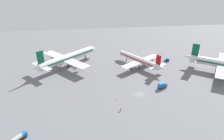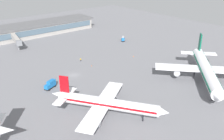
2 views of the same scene
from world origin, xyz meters
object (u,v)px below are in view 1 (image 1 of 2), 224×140
(baggage_tug, at_px, (167,60))
(fuel_truck, at_px, (19,138))
(airplane_distant, at_px, (140,60))
(safety_cone_far_side, at_px, (65,81))
(airplane_at_gate, at_px, (67,58))
(catering_truck, at_px, (162,85))
(safety_cone_near_gate, at_px, (117,99))
(safety_cone_mid_apron, at_px, (67,99))
(ground_crew_worker, at_px, (121,109))

(baggage_tug, xyz_separation_m, fuel_truck, (-86.49, -68.65, 0.23))
(airplane_distant, bearing_deg, fuel_truck, 100.81)
(airplane_distant, xyz_separation_m, safety_cone_far_side, (-49.83, -16.31, -4.34))
(airplane_at_gate, distance_m, airplane_distant, 49.93)
(baggage_tug, relative_size, safety_cone_far_side, 5.71)
(catering_truck, bearing_deg, baggage_tug, 41.71)
(safety_cone_near_gate, xyz_separation_m, safety_cone_far_side, (-27.97, 23.08, 0.00))
(airplane_at_gate, height_order, fuel_truck, airplane_at_gate)
(catering_truck, distance_m, baggage_tug, 40.70)
(airplane_distant, relative_size, baggage_tug, 10.74)
(safety_cone_mid_apron, bearing_deg, safety_cone_far_side, 96.70)
(ground_crew_worker, relative_size, safety_cone_mid_apron, 2.78)
(airplane_distant, bearing_deg, baggage_tug, -107.91)
(catering_truck, height_order, ground_crew_worker, catering_truck)
(ground_crew_worker, height_order, safety_cone_mid_apron, ground_crew_worker)
(airplane_at_gate, bearing_deg, baggage_tug, -42.42)
(airplane_at_gate, height_order, catering_truck, airplane_at_gate)
(airplane_at_gate, distance_m, safety_cone_far_side, 24.08)
(airplane_distant, xyz_separation_m, ground_crew_worker, (-21.42, -48.76, -3.79))
(catering_truck, bearing_deg, safety_cone_near_gate, 174.19)
(safety_cone_near_gate, bearing_deg, airplane_distant, 60.96)
(ground_crew_worker, xyz_separation_m, safety_cone_far_side, (-28.41, 32.45, -0.55))
(baggage_tug, bearing_deg, safety_cone_mid_apron, -141.55)
(fuel_truck, distance_m, ground_crew_worker, 44.73)
(airplane_at_gate, relative_size, baggage_tug, 12.79)
(catering_truck, xyz_separation_m, ground_crew_worker, (-26.82, -18.07, -0.85))
(baggage_tug, distance_m, fuel_truck, 110.42)
(baggage_tug, xyz_separation_m, safety_cone_far_side, (-72.31, -22.56, -0.86))
(fuel_truck, bearing_deg, airplane_at_gate, 30.03)
(catering_truck, bearing_deg, airplane_at_gate, 121.93)
(baggage_tug, height_order, safety_cone_mid_apron, baggage_tug)
(airplane_at_gate, relative_size, ground_crew_worker, 26.25)
(airplane_at_gate, bearing_deg, safety_cone_far_side, -132.79)
(safety_cone_near_gate, bearing_deg, safety_cone_mid_apron, 171.26)
(catering_truck, distance_m, safety_cone_near_gate, 28.66)
(safety_cone_near_gate, height_order, safety_cone_mid_apron, same)
(safety_cone_mid_apron, bearing_deg, ground_crew_worker, -26.99)
(airplane_at_gate, height_order, safety_cone_far_side, airplane_at_gate)
(airplane_at_gate, bearing_deg, airplane_distant, -49.92)
(airplane_at_gate, bearing_deg, safety_cone_near_gate, -101.10)
(baggage_tug, relative_size, fuel_truck, 0.58)
(baggage_tug, bearing_deg, fuel_truck, -133.86)
(airplane_distant, relative_size, safety_cone_far_side, 61.32)
(fuel_truck, relative_size, ground_crew_worker, 3.57)
(fuel_truck, relative_size, safety_cone_mid_apron, 9.93)
(fuel_truck, bearing_deg, catering_truck, -23.54)
(safety_cone_near_gate, height_order, safety_cone_far_side, same)
(airplane_distant, relative_size, catering_truck, 6.24)
(baggage_tug, bearing_deg, catering_truck, -107.10)
(ground_crew_worker, distance_m, safety_cone_mid_apron, 29.37)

